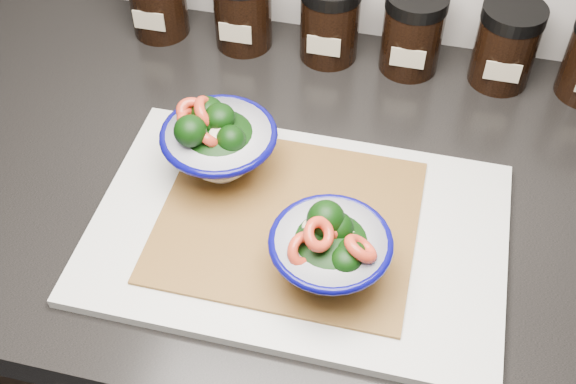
% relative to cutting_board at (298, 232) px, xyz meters
% --- Properties ---
extents(cabinet, '(3.43, 0.58, 0.86)m').
position_rel_cutting_board_xyz_m(cabinet, '(0.09, 0.09, -0.48)').
color(cabinet, black).
rests_on(cabinet, ground).
extents(countertop, '(3.50, 0.60, 0.04)m').
position_rel_cutting_board_xyz_m(countertop, '(0.09, 0.09, -0.03)').
color(countertop, black).
rests_on(countertop, cabinet).
extents(cutting_board, '(0.45, 0.30, 0.01)m').
position_rel_cutting_board_xyz_m(cutting_board, '(0.00, 0.00, 0.00)').
color(cutting_board, silver).
rests_on(cutting_board, countertop).
extents(bamboo_mat, '(0.28, 0.24, 0.00)m').
position_rel_cutting_board_xyz_m(bamboo_mat, '(-0.01, 0.01, 0.01)').
color(bamboo_mat, olive).
rests_on(bamboo_mat, cutting_board).
extents(bowl_left, '(0.13, 0.13, 0.10)m').
position_rel_cutting_board_xyz_m(bowl_left, '(-0.11, 0.06, 0.05)').
color(bowl_left, white).
rests_on(bowl_left, bamboo_mat).
extents(bowl_right, '(0.12, 0.12, 0.09)m').
position_rel_cutting_board_xyz_m(bowl_right, '(0.04, -0.05, 0.05)').
color(bowl_right, white).
rests_on(bowl_right, bamboo_mat).
extents(spice_jar_b, '(0.08, 0.08, 0.11)m').
position_rel_cutting_board_xyz_m(spice_jar_b, '(-0.15, 0.32, 0.05)').
color(spice_jar_b, black).
rests_on(spice_jar_b, countertop).
extents(spice_jar_c, '(0.08, 0.08, 0.11)m').
position_rel_cutting_board_xyz_m(spice_jar_c, '(-0.03, 0.32, 0.05)').
color(spice_jar_c, black).
rests_on(spice_jar_c, countertop).
extents(spice_jar_d, '(0.08, 0.08, 0.11)m').
position_rel_cutting_board_xyz_m(spice_jar_d, '(0.08, 0.32, 0.05)').
color(spice_jar_d, black).
rests_on(spice_jar_d, countertop).
extents(spice_jar_e, '(0.08, 0.08, 0.11)m').
position_rel_cutting_board_xyz_m(spice_jar_e, '(0.20, 0.32, 0.05)').
color(spice_jar_e, black).
rests_on(spice_jar_e, countertop).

